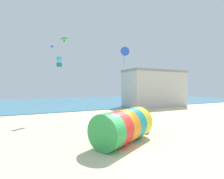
# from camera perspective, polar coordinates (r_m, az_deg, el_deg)

# --- Properties ---
(ground_plane) EXTENTS (120.00, 120.00, 0.00)m
(ground_plane) POSITION_cam_1_polar(r_m,az_deg,el_deg) (12.52, 3.27, -19.46)
(ground_plane) COLOR beige
(sea) EXTENTS (120.00, 40.00, 0.10)m
(sea) POSITION_cam_1_polar(r_m,az_deg,el_deg) (50.67, -19.61, -4.07)
(sea) COLOR teal
(sea) RESTS_ON ground
(giant_inflatable_tube) EXTENTS (5.94, 4.78, 2.56)m
(giant_inflatable_tube) POSITION_cam_1_polar(r_m,az_deg,el_deg) (13.90, 3.79, -11.90)
(giant_inflatable_tube) COLOR green
(giant_inflatable_tube) RESTS_ON ground
(kite_handler) EXTENTS (0.41, 0.32, 1.74)m
(kite_handler) POSITION_cam_1_polar(r_m,az_deg,el_deg) (17.61, 9.67, -10.46)
(kite_handler) COLOR black
(kite_handler) RESTS_ON ground
(kite_cyan_box) EXTENTS (0.72, 0.72, 1.45)m
(kite_cyan_box) POSITION_cam_1_polar(r_m,az_deg,el_deg) (24.72, -16.88, 8.71)
(kite_cyan_box) COLOR #2DB2C6
(kite_blue_delta) EXTENTS (1.47, 1.50, 2.14)m
(kite_blue_delta) POSITION_cam_1_polar(r_m,az_deg,el_deg) (23.06, 4.01, 12.01)
(kite_blue_delta) COLOR blue
(kite_blue_parafoil) EXTENTS (0.56, 0.71, 0.35)m
(kite_blue_parafoil) POSITION_cam_1_polar(r_m,az_deg,el_deg) (23.10, -19.00, 13.16)
(kite_blue_parafoil) COLOR blue
(kite_green_parafoil) EXTENTS (0.75, 0.84, 0.43)m
(kite_green_parafoil) POSITION_cam_1_polar(r_m,az_deg,el_deg) (15.81, -15.37, 15.72)
(kite_green_parafoil) COLOR green
(promenade_building) EXTENTS (13.99, 6.27, 8.05)m
(promenade_building) POSITION_cam_1_polar(r_m,az_deg,el_deg) (40.33, 13.74, 0.38)
(promenade_building) COLOR beige
(promenade_building) RESTS_ON ground
(cooler_box) EXTENTS (0.63, 0.58, 0.36)m
(cooler_box) POSITION_cam_1_polar(r_m,az_deg,el_deg) (17.07, 11.24, -13.30)
(cooler_box) COLOR #2659B2
(cooler_box) RESTS_ON ground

